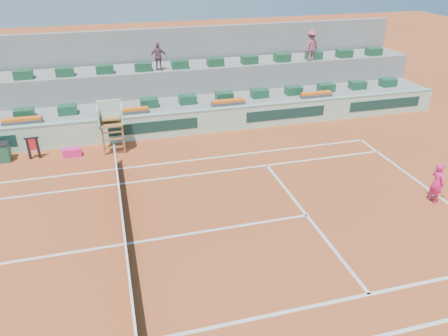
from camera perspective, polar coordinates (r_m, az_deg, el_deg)
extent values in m
plane|color=#A3431F|center=(14.75, -12.72, -9.66)|extent=(90.00, 90.00, 0.00)
cube|color=gray|center=(24.02, -14.60, 6.67)|extent=(36.00, 4.00, 1.20)
cube|color=gray|center=(25.32, -14.93, 9.37)|extent=(36.00, 2.40, 2.60)
cube|color=gray|center=(26.62, -15.28, 12.21)|extent=(36.00, 0.40, 4.40)
cube|color=#FC2087|center=(21.16, -19.23, 1.94)|extent=(0.83, 0.37, 0.37)
imported|color=#6E4954|center=(24.21, -8.55, 14.19)|extent=(0.91, 0.50, 1.48)
imported|color=#A05060|center=(26.52, 11.26, 15.44)|extent=(1.31, 1.04, 1.77)
cube|color=silver|center=(18.89, 25.98, -3.16)|extent=(0.12, 10.97, 0.01)
cube|color=silver|center=(19.45, -13.81, -0.14)|extent=(23.77, 0.12, 0.01)
cube|color=silver|center=(18.23, -13.60, -2.05)|extent=(23.77, 0.12, 0.01)
cube|color=silver|center=(16.05, 10.74, -6.08)|extent=(0.12, 8.23, 0.01)
cube|color=silver|center=(14.75, -12.72, -9.65)|extent=(12.80, 0.12, 0.01)
cube|color=silver|center=(18.80, 25.63, -3.23)|extent=(0.30, 0.12, 0.01)
cube|color=black|center=(14.48, -12.91, -8.21)|extent=(0.03, 11.87, 0.92)
cube|color=white|center=(14.21, -13.11, -6.58)|extent=(0.06, 11.87, 0.07)
cylinder|color=#1B402F|center=(19.62, -14.06, 1.86)|extent=(0.10, 0.10, 1.10)
cube|color=#ADDAC0|center=(21.96, -14.38, 4.75)|extent=(36.00, 0.30, 1.20)
cube|color=#7EAA9A|center=(21.74, -14.57, 6.28)|extent=(36.00, 0.34, 0.06)
cube|color=#13342E|center=(21.88, -9.15, 5.33)|extent=(4.40, 0.02, 0.56)
cube|color=#13342E|center=(23.55, 8.09, 7.01)|extent=(4.40, 0.02, 0.56)
cube|color=#13342E|center=(26.41, 20.30, 7.83)|extent=(4.40, 0.02, 0.56)
cube|color=olive|center=(20.60, -15.48, 3.31)|extent=(0.08, 0.08, 1.35)
cube|color=olive|center=(20.59, -12.99, 3.61)|extent=(0.08, 0.08, 1.35)
cube|color=olive|center=(21.24, -15.53, 4.04)|extent=(0.08, 0.08, 1.35)
cube|color=olive|center=(21.24, -13.11, 4.34)|extent=(0.08, 0.08, 1.35)
cube|color=olive|center=(20.65, -14.51, 5.65)|extent=(1.10, 0.90, 0.08)
cube|color=#ADDAC0|center=(20.83, -14.71, 7.32)|extent=(1.10, 0.08, 1.00)
cube|color=#ADDAC0|center=(20.53, -16.07, 6.40)|extent=(0.06, 0.90, 0.80)
cube|color=#ADDAC0|center=(20.53, -13.17, 6.76)|extent=(0.06, 0.90, 0.80)
cube|color=olive|center=(20.66, -14.59, 6.36)|extent=(0.80, 0.60, 0.08)
cube|color=olive|center=(20.72, -14.14, 2.64)|extent=(0.90, 0.08, 0.06)
cube|color=olive|center=(20.56, -14.26, 3.65)|extent=(0.90, 0.08, 0.06)
cube|color=olive|center=(20.43, -14.37, 4.55)|extent=(0.90, 0.08, 0.06)
cube|color=#194C2F|center=(23.26, -24.65, 6.51)|extent=(0.90, 0.60, 0.44)
cube|color=#194C2F|center=(22.99, -19.75, 7.19)|extent=(0.90, 0.60, 0.44)
cube|color=#194C2F|center=(22.90, -14.76, 7.83)|extent=(0.90, 0.60, 0.44)
cube|color=#194C2F|center=(22.98, -9.75, 8.41)|extent=(0.90, 0.60, 0.44)
cube|color=#194C2F|center=(23.23, -4.79, 8.92)|extent=(0.90, 0.60, 0.44)
cube|color=#194C2F|center=(23.65, 0.03, 9.35)|extent=(0.90, 0.60, 0.44)
cube|color=#194C2F|center=(24.23, 4.66, 9.70)|extent=(0.90, 0.60, 0.44)
cube|color=#194C2F|center=(24.96, 9.06, 9.98)|extent=(0.90, 0.60, 0.44)
cube|color=#194C2F|center=(25.82, 13.19, 10.19)|extent=(0.90, 0.60, 0.44)
cube|color=#194C2F|center=(26.80, 17.05, 10.33)|extent=(0.90, 0.60, 0.44)
cube|color=#194C2F|center=(27.89, 20.62, 10.43)|extent=(0.90, 0.60, 0.44)
cube|color=#194C2F|center=(24.67, -24.75, 11.04)|extent=(0.90, 0.60, 0.44)
cube|color=#194C2F|center=(24.42, -20.07, 11.73)|extent=(0.90, 0.60, 0.44)
cube|color=#194C2F|center=(24.33, -15.31, 12.35)|extent=(0.90, 0.60, 0.44)
cube|color=#194C2F|center=(24.41, -10.53, 12.89)|extent=(0.90, 0.60, 0.44)
cube|color=#194C2F|center=(24.65, -5.79, 13.34)|extent=(0.90, 0.60, 0.44)
cube|color=#194C2F|center=(25.04, -1.15, 13.69)|extent=(0.90, 0.60, 0.44)
cube|color=#194C2F|center=(25.59, 3.33, 13.95)|extent=(0.90, 0.60, 0.44)
cube|color=#194C2F|center=(26.28, 7.60, 14.12)|extent=(0.90, 0.60, 0.44)
cube|color=#194C2F|center=(27.10, 11.64, 14.21)|extent=(0.90, 0.60, 0.44)
cube|color=#194C2F|center=(28.03, 15.43, 14.23)|extent=(0.90, 0.60, 0.44)
cube|color=#194C2F|center=(29.08, 18.96, 14.20)|extent=(0.90, 0.60, 0.44)
cube|color=#4A4A4A|center=(22.56, -24.82, 5.49)|extent=(1.80, 0.36, 0.16)
cube|color=orange|center=(22.51, -24.89, 5.82)|extent=(1.70, 0.32, 0.12)
cube|color=#4A4A4A|center=(22.21, -12.06, 7.15)|extent=(1.80, 0.36, 0.16)
cube|color=orange|center=(22.16, -12.09, 7.49)|extent=(1.70, 0.32, 0.12)
cube|color=#4A4A4A|center=(22.97, 0.56, 8.43)|extent=(1.80, 0.36, 0.16)
cube|color=orange|center=(22.92, 0.56, 8.76)|extent=(1.70, 0.32, 0.12)
cube|color=#4A4A4A|center=(24.73, 11.93, 9.23)|extent=(1.80, 0.36, 0.16)
cube|color=orange|center=(24.69, 11.96, 9.54)|extent=(1.70, 0.32, 0.12)
cube|color=#1C5438|center=(21.83, -27.10, 1.77)|extent=(0.71, 0.61, 0.80)
cube|color=black|center=(21.47, -24.16, 2.31)|extent=(0.11, 0.11, 1.00)
cube|color=black|center=(21.40, -23.11, 2.44)|extent=(0.11, 0.11, 1.00)
cube|color=black|center=(21.24, -23.88, 3.60)|extent=(0.63, 0.08, 0.06)
cube|color=red|center=(21.34, -23.74, 2.84)|extent=(0.46, 0.04, 0.56)
imported|color=#FC2087|center=(18.00, 26.07, -1.75)|extent=(0.41, 0.60, 1.61)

